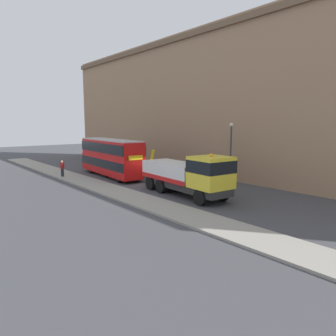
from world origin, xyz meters
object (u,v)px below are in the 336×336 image
street_lamp (231,148)px  pedestrian_onlooker (62,169)px  recovery_tow_truck (187,174)px  double_decker_bus (111,156)px

street_lamp → pedestrian_onlooker: bearing=-141.8°
recovery_tow_truck → street_lamp: bearing=102.3°
recovery_tow_truck → double_decker_bus: bearing=-176.0°
double_decker_bus → street_lamp: street_lamp is taller
recovery_tow_truck → pedestrian_onlooker: 15.44m
recovery_tow_truck → street_lamp: (-0.91, 6.37, 1.71)m
double_decker_bus → street_lamp: (11.43, 6.34, 1.24)m
pedestrian_onlooker → double_decker_bus: bearing=34.8°
street_lamp → recovery_tow_truck: bearing=-81.9°
pedestrian_onlooker → street_lamp: street_lamp is taller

